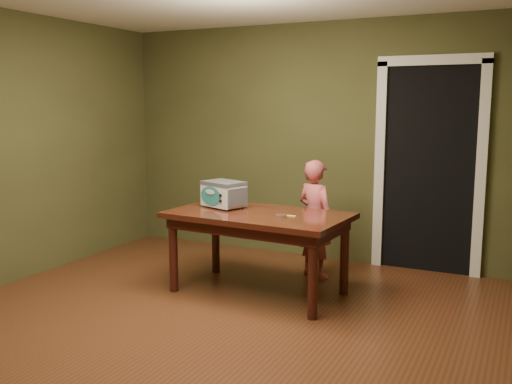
# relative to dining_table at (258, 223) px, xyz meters

# --- Properties ---
(floor) EXTENTS (5.00, 5.00, 0.00)m
(floor) POSITION_rel_dining_table_xyz_m (-0.05, -1.07, -0.65)
(floor) COLOR #5E2F1B
(floor) RESTS_ON ground
(room_shell) EXTENTS (4.52, 5.02, 2.61)m
(room_shell) POSITION_rel_dining_table_xyz_m (-0.05, -1.07, 1.06)
(room_shell) COLOR #4B4D29
(room_shell) RESTS_ON ground
(doorway) EXTENTS (1.10, 0.66, 2.25)m
(doorway) POSITION_rel_dining_table_xyz_m (1.25, 1.71, 0.41)
(doorway) COLOR black
(doorway) RESTS_ON ground
(dining_table) EXTENTS (1.66, 1.00, 0.75)m
(dining_table) POSITION_rel_dining_table_xyz_m (0.00, 0.00, 0.00)
(dining_table) COLOR #35100C
(dining_table) RESTS_ON floor
(toy_oven) EXTENTS (0.46, 0.38, 0.25)m
(toy_oven) POSITION_rel_dining_table_xyz_m (-0.41, 0.10, 0.24)
(toy_oven) COLOR #4C4F54
(toy_oven) RESTS_ON dining_table
(baking_pan) EXTENTS (0.10, 0.10, 0.02)m
(baking_pan) POSITION_rel_dining_table_xyz_m (0.27, -0.10, 0.11)
(baking_pan) COLOR silver
(baking_pan) RESTS_ON dining_table
(spatula) EXTENTS (0.18, 0.04, 0.01)m
(spatula) POSITION_rel_dining_table_xyz_m (0.28, -0.03, 0.10)
(spatula) COLOR #FAF66C
(spatula) RESTS_ON dining_table
(child) EXTENTS (0.51, 0.43, 1.18)m
(child) POSITION_rel_dining_table_xyz_m (0.29, 0.71, -0.06)
(child) COLOR #C65154
(child) RESTS_ON floor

